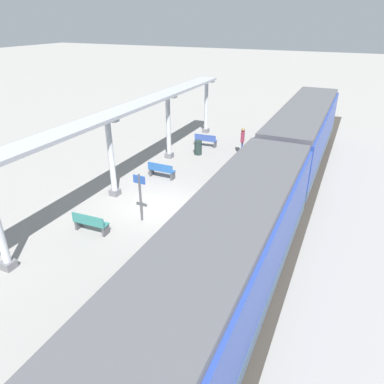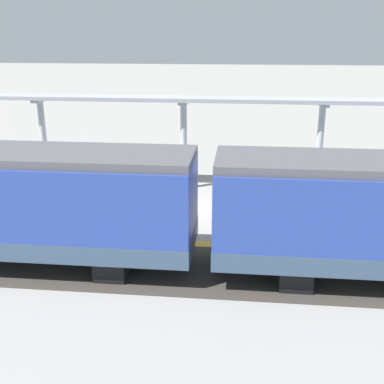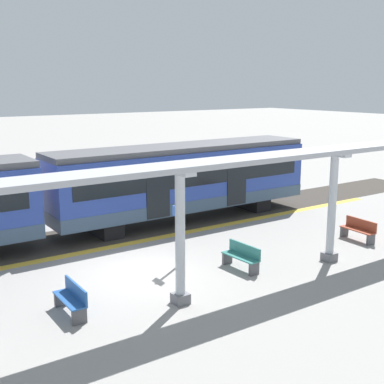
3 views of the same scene
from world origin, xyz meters
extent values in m
plane|color=gray|center=(0.00, 0.00, 0.00)|extent=(176.00, 176.00, 0.00)
cube|color=gold|center=(-3.00, 0.00, 0.00)|extent=(0.43, 30.54, 0.01)
cube|color=#38332D|center=(-4.82, 0.00, 0.00)|extent=(3.20, 42.54, 0.01)
cube|color=black|center=(-3.50, -6.22, 1.69)|extent=(0.04, 1.10, 2.00)
cube|color=black|center=(-4.82, -4.29, 0.32)|extent=(2.21, 0.90, 0.64)
cube|color=black|center=(-3.51, 4.85, 2.25)|extent=(0.03, 11.55, 0.84)
cube|color=black|center=(-3.50, 2.75, 1.69)|extent=(0.04, 1.10, 2.00)
cube|color=black|center=(-4.82, 0.83, 0.32)|extent=(2.21, 0.90, 0.64)
cube|color=slate|center=(2.77, -5.99, 0.15)|extent=(0.44, 0.44, 0.30)
cylinder|color=silver|center=(2.77, -5.99, 2.03)|extent=(0.28, 0.28, 3.46)
cube|color=silver|center=(2.77, -5.99, 3.82)|extent=(1.10, 0.36, 0.12)
cube|color=slate|center=(2.77, -0.23, 0.15)|extent=(0.44, 0.44, 0.30)
cylinder|color=silver|center=(2.77, -0.23, 2.03)|extent=(0.28, 0.28, 3.46)
cube|color=silver|center=(2.77, -0.23, 3.82)|extent=(1.10, 0.36, 0.12)
cube|color=slate|center=(2.77, 6.07, 0.15)|extent=(0.44, 0.44, 0.30)
cylinder|color=silver|center=(2.77, 6.07, 2.03)|extent=(0.28, 0.28, 3.46)
cube|color=silver|center=(2.77, 6.07, 3.82)|extent=(1.10, 0.36, 0.12)
cube|color=#A8AAB2|center=(2.77, -0.14, 3.96)|extent=(1.20, 24.41, 0.16)
cube|color=#2F7770|center=(1.64, 2.92, 0.44)|extent=(1.52, 0.51, 0.04)
cube|color=#2F7770|center=(1.63, 3.11, 0.66)|extent=(1.50, 0.13, 0.40)
cube|color=#4C4C51|center=(2.31, 2.95, 0.21)|extent=(0.12, 0.40, 0.42)
cube|color=#4C4C51|center=(0.97, 2.89, 0.21)|extent=(0.12, 0.40, 0.42)
cube|color=#25559C|center=(1.69, -3.11, 0.44)|extent=(1.50, 0.45, 0.04)
cube|color=#25559C|center=(1.69, -2.92, 0.66)|extent=(1.50, 0.07, 0.40)
cube|color=#4C4C51|center=(2.36, -3.11, 0.21)|extent=(0.10, 0.40, 0.42)
cube|color=#4C4C51|center=(1.02, -3.11, 0.21)|extent=(0.10, 0.40, 0.42)
cylinder|color=#21302E|center=(1.35, -7.27, 0.46)|extent=(0.48, 0.48, 0.91)
cylinder|color=#4C4C51|center=(0.25, 1.29, 1.10)|extent=(0.10, 0.10, 2.20)
cube|color=#284C9E|center=(0.25, 1.29, 1.95)|extent=(0.56, 0.04, 0.36)
camera|label=1|loc=(-7.28, 12.43, 7.99)|focal=33.01mm
camera|label=2|loc=(-17.37, -2.72, 6.65)|focal=44.79mm
camera|label=3|loc=(14.02, -7.50, 6.13)|focal=46.95mm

